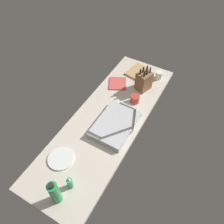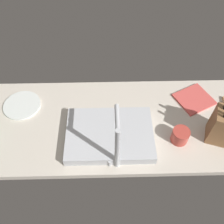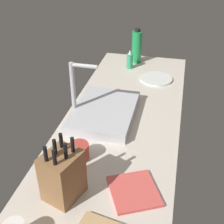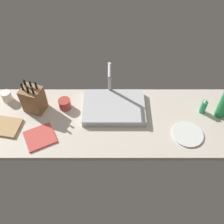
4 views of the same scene
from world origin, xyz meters
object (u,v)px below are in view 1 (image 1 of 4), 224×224
water_bottle (55,193)px  dinner_plate (61,158)px  knife_block (144,81)px  dish_towel (118,83)px  cutting_board (137,71)px  sink_basin (115,124)px  soap_bottle (70,183)px  coffee_mug (159,75)px  faucet (132,118)px  ceramic_cup (135,99)px

water_bottle → dinner_plate: size_ratio=1.19×
knife_block → water_bottle: 133.42cm
dinner_plate → dish_towel: size_ratio=1.09×
dish_towel → cutting_board: bearing=161.9°
cutting_board → dish_towel: cutting_board is taller
sink_basin → cutting_board: sink_basin is taller
knife_block → dish_towel: size_ratio=1.33×
cutting_board → soap_bottle: 142.70cm
water_bottle → coffee_mug: 156.82cm
faucet → soap_bottle: 70.06cm
sink_basin → water_bottle: size_ratio=1.78×
dinner_plate → cutting_board: bearing=177.0°
sink_basin → ceramic_cup: (-35.90, 2.20, 1.25)cm
dish_towel → coffee_mug: coffee_mug is taller
water_bottle → dish_towel: 128.15cm
faucet → ceramic_cup: 37.75cm
faucet → dinner_plate: faucet is taller
faucet → cutting_board: 82.37cm
water_bottle → dish_towel: water_bottle is taller
cutting_board → dish_towel: (27.86, -9.09, -0.30)cm
dinner_plate → coffee_mug: 133.97cm
coffee_mug → dinner_plate: bearing=-13.7°
dish_towel → ceramic_cup: bearing=62.3°
soap_bottle → ceramic_cup: size_ratio=1.53×
coffee_mug → dish_towel: bearing=-48.7°
faucet → water_bottle: size_ratio=1.23×
sink_basin → dinner_plate: 54.95cm
coffee_mug → ceramic_cup: (44.06, -7.16, -0.29)cm
soap_bottle → water_bottle: (11.97, -2.68, 5.98)cm
faucet → soap_bottle: size_ratio=2.29×
sink_basin → water_bottle: 76.74cm
sink_basin → ceramic_cup: bearing=176.5°
soap_bottle → water_bottle: 13.65cm
faucet → cutting_board: (-74.87, -29.81, -17.07)cm
knife_block → dinner_plate: 110.35cm
faucet → ceramic_cup: faucet is taller
dish_towel → coffee_mug: (-29.94, 34.06, 3.55)cm
water_bottle → ceramic_cup: bearing=176.5°
dinner_plate → coffee_mug: bearing=166.3°
sink_basin → ceramic_cup: size_ratio=5.07×
dinner_plate → water_bottle: bearing=34.5°
faucet → dish_towel: (-47.01, -38.90, -17.37)cm
dinner_plate → dish_towel: same height
coffee_mug → water_bottle: bearing=-5.1°
faucet → coffee_mug: faucet is taller
sink_basin → coffee_mug: (-79.96, 9.36, 1.54)cm
knife_block → water_bottle: size_ratio=1.03×
ceramic_cup → dinner_plate: bearing=-15.9°
knife_block → ceramic_cup: 22.26cm
soap_bottle → water_bottle: bearing=-12.6°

